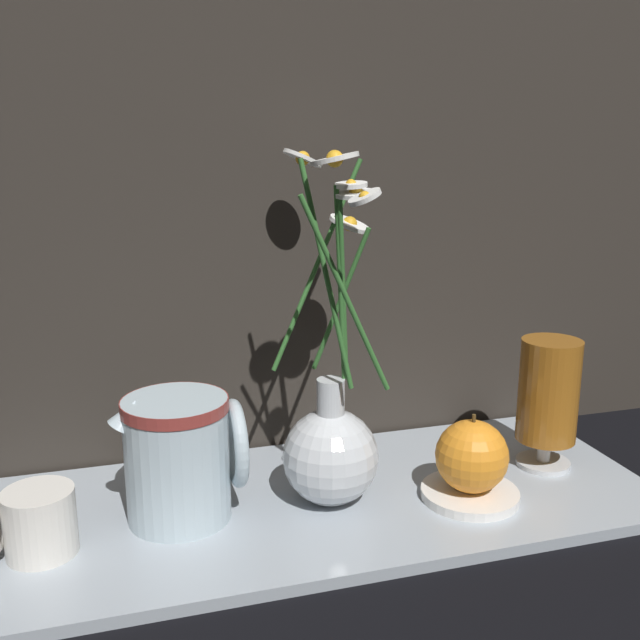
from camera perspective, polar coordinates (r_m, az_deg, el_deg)
ground_plane at (r=0.79m, az=-0.25°, el=-14.76°), size 6.00×6.00×0.00m
shelf at (r=0.79m, az=-0.25°, el=-14.37°), size 0.73×0.29×0.01m
vase_with_flowers at (r=0.75m, az=0.88°, el=-9.46°), size 0.12×0.22×0.36m
yellow_mug at (r=0.72m, az=-21.69°, el=-14.81°), size 0.07×0.06×0.06m
ceramic_pitcher at (r=0.73m, az=-11.10°, el=-10.30°), size 0.13×0.10×0.14m
tea_glass at (r=0.86m, az=17.66°, el=-5.58°), size 0.07×0.07×0.15m
saucer_plate at (r=0.80m, az=11.89°, el=-13.45°), size 0.10×0.10×0.01m
orange_fruit at (r=0.78m, az=12.05°, el=-10.60°), size 0.08×0.08×0.08m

